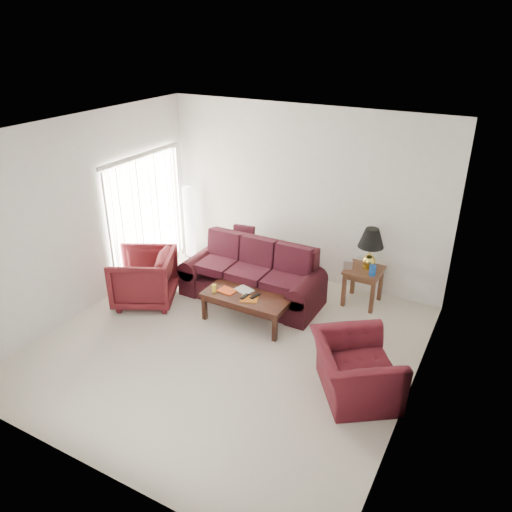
# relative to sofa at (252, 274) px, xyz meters

# --- Properties ---
(floor) EXTENTS (5.00, 5.00, 0.00)m
(floor) POSITION_rel_sofa_xyz_m (0.33, -1.31, -0.47)
(floor) COLOR beige
(floor) RESTS_ON ground
(blinds) EXTENTS (0.10, 2.00, 2.16)m
(blinds) POSITION_rel_sofa_xyz_m (-2.09, -0.01, 0.61)
(blinds) COLOR silver
(blinds) RESTS_ON ground
(sofa) EXTENTS (2.36, 1.17, 0.94)m
(sofa) POSITION_rel_sofa_xyz_m (0.00, 0.00, 0.00)
(sofa) COLOR black
(sofa) RESTS_ON ground
(throw_pillow) EXTENTS (0.40, 0.24, 0.39)m
(throw_pillow) POSITION_rel_sofa_xyz_m (-0.60, 0.80, 0.24)
(throw_pillow) COLOR black
(throw_pillow) RESTS_ON sofa
(end_table) EXTENTS (0.58, 0.58, 0.62)m
(end_table) POSITION_rel_sofa_xyz_m (1.63, 0.74, -0.16)
(end_table) COLOR brown
(end_table) RESTS_ON ground
(table_lamp) EXTENTS (0.42, 0.42, 0.68)m
(table_lamp) POSITION_rel_sofa_xyz_m (1.68, 0.80, 0.49)
(table_lamp) COLOR gold
(table_lamp) RESTS_ON end_table
(clock) EXTENTS (0.15, 0.10, 0.15)m
(clock) POSITION_rel_sofa_xyz_m (1.40, 0.62, 0.22)
(clock) COLOR silver
(clock) RESTS_ON end_table
(blue_canister) EXTENTS (0.11, 0.11, 0.17)m
(blue_canister) POSITION_rel_sofa_xyz_m (1.80, 0.60, 0.23)
(blue_canister) COLOR #174696
(blue_canister) RESTS_ON end_table
(picture_frame) EXTENTS (0.18, 0.21, 0.06)m
(picture_frame) POSITION_rel_sofa_xyz_m (1.50, 0.98, 0.24)
(picture_frame) COLOR silver
(picture_frame) RESTS_ON end_table
(floor_lamp) EXTENTS (0.30, 0.30, 1.42)m
(floor_lamp) POSITION_rel_sofa_xyz_m (-1.85, 0.89, 0.24)
(floor_lamp) COLOR white
(floor_lamp) RESTS_ON ground
(armchair_left) EXTENTS (1.27, 1.26, 0.87)m
(armchair_left) POSITION_rel_sofa_xyz_m (-1.48, -0.91, -0.03)
(armchair_left) COLOR #4A1115
(armchair_left) RESTS_ON ground
(armchair_right) EXTENTS (1.40, 1.43, 0.70)m
(armchair_right) POSITION_rel_sofa_xyz_m (2.22, -1.41, -0.12)
(armchair_right) COLOR #440F18
(armchair_right) RESTS_ON ground
(coffee_table) EXTENTS (1.40, 0.85, 0.46)m
(coffee_table) POSITION_rel_sofa_xyz_m (0.27, -0.61, -0.24)
(coffee_table) COLOR black
(coffee_table) RESTS_ON ground
(magazine_red) EXTENTS (0.29, 0.24, 0.02)m
(magazine_red) POSITION_rel_sofa_xyz_m (-0.05, -0.67, -0.00)
(magazine_red) COLOR #C13A13
(magazine_red) RESTS_ON coffee_table
(magazine_white) EXTENTS (0.32, 0.27, 0.02)m
(magazine_white) POSITION_rel_sofa_xyz_m (0.16, -0.52, -0.00)
(magazine_white) COLOR beige
(magazine_white) RESTS_ON coffee_table
(magazine_orange) EXTENTS (0.30, 0.27, 0.01)m
(magazine_orange) POSITION_rel_sofa_xyz_m (0.36, -0.73, -0.00)
(magazine_orange) COLOR #BA5C15
(magazine_orange) RESTS_ON coffee_table
(remote_a) EXTENTS (0.07, 0.18, 0.02)m
(remote_a) POSITION_rel_sofa_xyz_m (0.28, -0.72, 0.02)
(remote_a) COLOR black
(remote_a) RESTS_ON coffee_table
(remote_b) EXTENTS (0.09, 0.19, 0.02)m
(remote_b) POSITION_rel_sofa_xyz_m (0.41, -0.63, 0.02)
(remote_b) COLOR black
(remote_b) RESTS_ON coffee_table
(yellow_glass) EXTENTS (0.09, 0.09, 0.12)m
(yellow_glass) POSITION_rel_sofa_xyz_m (-0.21, -0.78, 0.05)
(yellow_glass) COLOR gold
(yellow_glass) RESTS_ON coffee_table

